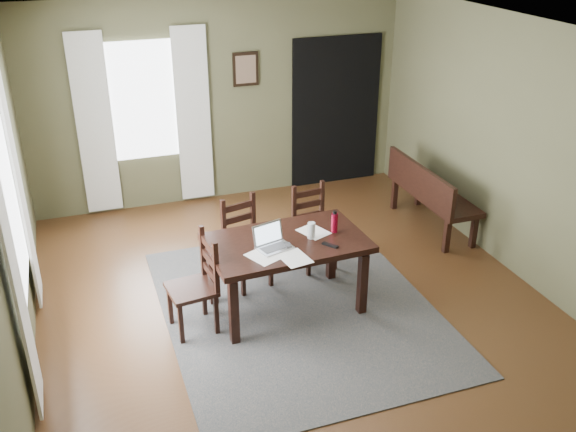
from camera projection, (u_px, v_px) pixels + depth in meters
name	position (u px, v px, depth m)	size (l,w,h in m)	color
ground	(298.00, 309.00, 6.47)	(5.00, 6.00, 0.01)	#492C16
room_shell	(299.00, 138.00, 5.68)	(5.02, 6.02, 2.71)	brown
rug	(298.00, 308.00, 6.46)	(2.60, 3.20, 0.01)	#3E3E3E
dining_table	(287.00, 249.00, 6.19)	(1.56, 0.98, 0.76)	black
chair_end	(197.00, 285.00, 5.97)	(0.47, 0.47, 0.97)	black
chair_back_left	(246.00, 244.00, 6.72)	(0.51, 0.51, 0.95)	black
chair_back_right	(313.00, 228.00, 7.07)	(0.45, 0.45, 0.93)	black
bench	(429.00, 191.00, 7.88)	(0.48, 1.50, 0.85)	black
laptop	(271.00, 241.00, 6.01)	(0.37, 0.33, 0.22)	#B7B7BC
computer_mouse	(288.00, 246.00, 6.01)	(0.05, 0.09, 0.03)	#3F3F42
tv_remote	(330.00, 245.00, 6.04)	(0.04, 0.16, 0.02)	black
drinking_glass	(311.00, 230.00, 6.15)	(0.07, 0.07, 0.16)	silver
water_bottle	(334.00, 222.00, 6.26)	(0.08, 0.08, 0.23)	#AD0D2D
paper_a	(263.00, 256.00, 5.86)	(0.23, 0.30, 0.00)	white
paper_c	(314.00, 232.00, 6.30)	(0.23, 0.30, 0.00)	white
paper_e	(294.00, 258.00, 5.83)	(0.24, 0.31, 0.00)	white
window_left	(9.00, 204.00, 5.27)	(0.01, 1.30, 1.70)	white
window_back	(143.00, 101.00, 8.06)	(1.00, 0.01, 1.50)	white
curtain_left_near	(15.00, 279.00, 4.69)	(0.03, 0.48, 2.30)	silver
curtain_left_far	(21.00, 193.00, 6.08)	(0.03, 0.48, 2.30)	silver
curtain_back_left	(95.00, 126.00, 7.96)	(0.44, 0.03, 2.30)	silver
curtain_back_right	(193.00, 116.00, 8.33)	(0.44, 0.03, 2.30)	silver
framed_picture	(246.00, 69.00, 8.33)	(0.34, 0.03, 0.44)	black
doorway_back	(336.00, 112.00, 9.02)	(1.30, 0.03, 2.10)	black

